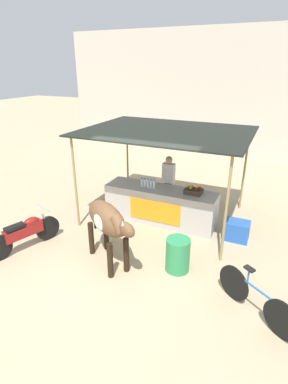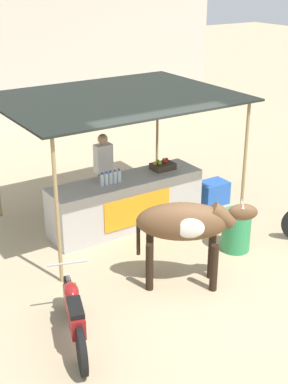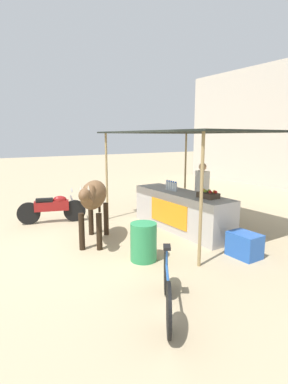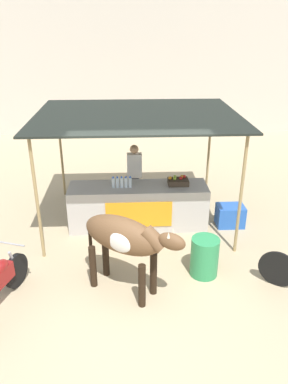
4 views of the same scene
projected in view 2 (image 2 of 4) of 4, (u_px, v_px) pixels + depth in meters
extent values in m
plane|color=tan|center=(197.00, 276.00, 8.62)|extent=(60.00, 60.00, 0.00)
cube|color=#B2ADA8|center=(126.00, 202.00, 10.13)|extent=(3.00, 0.80, 0.96)
cube|color=orange|center=(138.00, 210.00, 9.81)|extent=(1.40, 0.02, 0.58)
cube|color=black|center=(116.00, 97.00, 9.59)|extent=(4.20, 3.20, 0.04)
cylinder|color=#997F51|center=(57.00, 212.00, 8.01)|extent=(0.06, 0.06, 2.44)
cylinder|color=#997F51|center=(245.00, 165.00, 9.90)|extent=(0.06, 0.06, 2.44)
cylinder|color=#997F51|center=(157.00, 128.00, 12.12)|extent=(0.06, 0.06, 2.44)
cylinder|color=silver|center=(102.00, 180.00, 9.59)|extent=(0.07, 0.07, 0.22)
cylinder|color=blue|center=(102.00, 174.00, 9.54)|extent=(0.04, 0.04, 0.03)
cylinder|color=silver|center=(106.00, 179.00, 9.64)|extent=(0.07, 0.07, 0.22)
cylinder|color=blue|center=(106.00, 173.00, 9.59)|extent=(0.04, 0.04, 0.03)
cylinder|color=silver|center=(111.00, 178.00, 9.68)|extent=(0.07, 0.07, 0.22)
cylinder|color=blue|center=(111.00, 172.00, 9.63)|extent=(0.04, 0.04, 0.03)
cylinder|color=silver|center=(115.00, 177.00, 9.73)|extent=(0.07, 0.07, 0.22)
cylinder|color=blue|center=(115.00, 171.00, 9.68)|extent=(0.04, 0.04, 0.03)
cylinder|color=silver|center=(119.00, 176.00, 9.77)|extent=(0.07, 0.07, 0.22)
cylinder|color=blue|center=(119.00, 170.00, 9.72)|extent=(0.04, 0.04, 0.03)
cube|color=#3F3326|center=(163.00, 166.00, 10.39)|extent=(0.44, 0.32, 0.12)
sphere|color=#B21E19|center=(166.00, 159.00, 10.49)|extent=(0.08, 0.08, 0.08)
sphere|color=#8CB22D|center=(158.00, 161.00, 10.39)|extent=(0.08, 0.08, 0.08)
sphere|color=orange|center=(164.00, 160.00, 10.48)|extent=(0.08, 0.08, 0.08)
sphere|color=#B21E19|center=(165.00, 161.00, 10.38)|extent=(0.08, 0.08, 0.08)
sphere|color=#8CB22D|center=(160.00, 163.00, 10.31)|extent=(0.08, 0.08, 0.08)
sphere|color=orange|center=(155.00, 163.00, 10.28)|extent=(0.08, 0.08, 0.08)
cylinder|color=#383842|center=(104.00, 192.00, 10.69)|extent=(0.22, 0.22, 0.88)
cube|color=silver|center=(103.00, 158.00, 10.41)|extent=(0.34, 0.20, 0.56)
sphere|color=tan|center=(103.00, 139.00, 10.26)|extent=(0.20, 0.20, 0.20)
cube|color=blue|center=(213.00, 193.00, 11.17)|extent=(0.60, 0.44, 0.48)
cylinder|color=#2D8C51|center=(236.00, 231.00, 9.30)|extent=(0.50, 0.50, 0.73)
ellipsoid|color=brown|center=(182.00, 222.00, 8.02)|extent=(1.45, 1.21, 0.60)
cylinder|color=black|center=(212.00, 256.00, 8.45)|extent=(0.12, 0.12, 0.78)
cylinder|color=black|center=(214.00, 268.00, 8.11)|extent=(0.12, 0.12, 0.78)
cylinder|color=black|center=(150.00, 255.00, 8.47)|extent=(0.12, 0.12, 0.78)
cylinder|color=black|center=(150.00, 267.00, 8.13)|extent=(0.12, 0.12, 0.78)
cylinder|color=brown|center=(222.00, 216.00, 7.97)|extent=(0.51, 0.45, 0.41)
ellipsoid|color=brown|center=(243.00, 212.00, 7.94)|extent=(0.49, 0.43, 0.26)
cone|color=beige|center=(242.00, 202.00, 7.95)|extent=(0.05, 0.05, 0.10)
cone|color=beige|center=(243.00, 205.00, 7.82)|extent=(0.05, 0.05, 0.10)
cylinder|color=black|center=(138.00, 237.00, 8.14)|extent=(0.06, 0.06, 0.60)
ellipsoid|color=silver|center=(190.00, 228.00, 7.81)|extent=(0.42, 0.33, 0.32)
cylinder|color=black|center=(69.00, 297.00, 7.56)|extent=(0.26, 0.59, 0.60)
cylinder|color=black|center=(82.00, 352.00, 6.49)|extent=(0.26, 0.59, 0.60)
cube|color=maroon|center=(74.00, 311.00, 6.96)|extent=(0.45, 0.91, 0.28)
ellipsoid|color=maroon|center=(71.00, 291.00, 7.09)|extent=(0.30, 0.40, 0.20)
cube|color=black|center=(75.00, 309.00, 6.73)|extent=(0.31, 0.47, 0.10)
cylinder|color=#99999E|center=(67.00, 263.00, 7.29)|extent=(0.53, 0.20, 0.03)
cylinder|color=#99999E|center=(68.00, 286.00, 7.46)|extent=(0.11, 0.21, 0.49)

